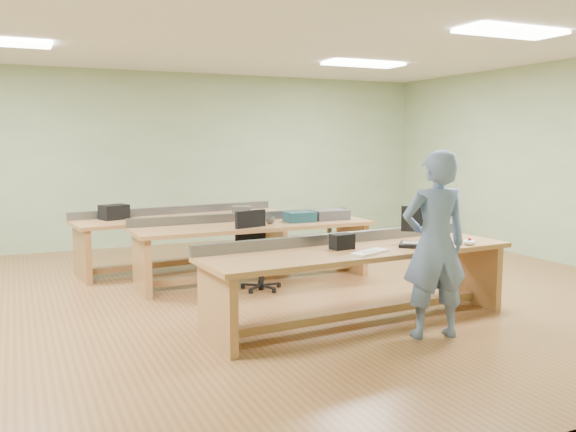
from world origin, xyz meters
The scene contains 22 objects.
floor centered at (0.00, 0.00, 0.00)m, with size 10.00×10.00×0.00m, color olive.
ceiling centered at (0.00, 0.00, 3.00)m, with size 10.00×10.00×0.00m, color silver.
wall_back centered at (0.00, 4.00, 1.50)m, with size 10.00×0.04×3.00m, color #A0BB8D.
wall_front centered at (0.00, -4.00, 1.50)m, with size 10.00×0.04×3.00m, color #A0BB8D.
wall_right centered at (5.00, 0.00, 1.50)m, with size 0.04×8.00×3.00m, color #A0BB8D.
fluor_panels centered at (0.00, 0.00, 2.97)m, with size 6.20×3.50×0.03m.
workbench_front centered at (0.71, -1.41, 0.57)m, with size 3.33×1.10×0.86m.
workbench_mid centered at (0.41, 0.72, 0.56)m, with size 3.15×0.90×0.86m.
workbench_back centered at (-0.20, 1.89, 0.56)m, with size 3.17×1.19×0.86m.
person centered at (1.10, -2.12, 0.87)m, with size 0.64×0.42×1.74m, color #677DA8.
laptop_base centered at (1.31, -1.56, 0.77)m, with size 0.34×0.28×0.04m, color black.
laptop_screen centered at (1.39, -1.45, 1.02)m, with size 0.34×0.02×0.27m, color black.
keyboard centered at (0.66, -1.70, 0.76)m, with size 0.44×0.15×0.03m, color silver.
trackball_mouse centered at (1.87, -1.70, 0.78)m, with size 0.12×0.14×0.06m, color white.
camera_bag centered at (0.54, -1.38, 0.83)m, with size 0.22×0.14×0.15m, color black.
task_chair centered at (0.30, 0.27, 0.35)m, with size 0.64×0.64×0.96m.
parts_bin_teal centered at (1.05, 0.68, 0.82)m, with size 0.38×0.28×0.13m, color #143944.
parts_bin_grey centered at (1.53, 0.72, 0.82)m, with size 0.48×0.31×0.13m, color #3D3D40.
mug centered at (0.60, 0.63, 0.80)m, with size 0.12×0.12×0.09m, color #3D3D40.
drinks_can centered at (0.26, 0.56, 0.80)m, with size 0.06×0.06×0.11m, color silver.
storage_box_back centered at (-1.17, 1.94, 0.85)m, with size 0.35×0.25×0.20m, color black.
tray_back centered at (0.65, 1.85, 0.80)m, with size 0.27×0.20×0.11m, color #3D3D40.
Camera 1 is at (-2.40, -6.60, 1.82)m, focal length 38.00 mm.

